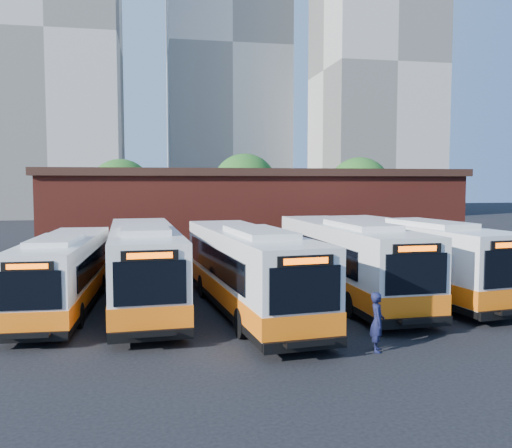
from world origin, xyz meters
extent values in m
plane|color=black|center=(0.00, 0.00, 0.00)|extent=(220.00, 220.00, 0.00)
cube|color=silver|center=(-10.89, 4.61, 1.71)|extent=(2.89, 11.67, 2.75)
cube|color=orange|center=(-10.89, 4.61, 0.92)|extent=(2.94, 11.72, 0.68)
cube|color=black|center=(-10.89, 4.61, 0.43)|extent=(2.93, 11.71, 0.24)
cube|color=black|center=(-11.10, -1.21, 1.98)|extent=(2.09, 0.13, 1.30)
cube|color=black|center=(-11.10, -1.22, 2.78)|extent=(1.64, 0.12, 0.31)
cube|color=#FF5905|center=(-11.10, -1.25, 2.78)|extent=(1.30, 0.07, 0.17)
cube|color=black|center=(-11.11, -1.27, 0.43)|extent=(2.47, 0.23, 0.31)
cube|color=black|center=(-11.11, -1.49, 0.53)|extent=(1.41, 0.42, 0.06)
cube|color=black|center=(-11.12, -1.66, 0.60)|extent=(1.40, 0.09, 0.17)
cube|color=black|center=(-12.13, 5.04, 1.98)|extent=(0.38, 9.04, 1.01)
cube|color=black|center=(-9.62, 4.95, 1.98)|extent=(0.38, 9.04, 1.01)
cube|color=silver|center=(-10.94, 3.16, 3.19)|extent=(1.82, 4.11, 0.21)
cylinder|color=black|center=(-12.12, 1.37, 0.48)|extent=(0.34, 0.98, 0.97)
cylinder|color=black|center=(-9.90, 1.29, 0.48)|extent=(0.34, 0.98, 0.97)
cylinder|color=black|center=(-11.89, 7.74, 0.48)|extent=(0.34, 0.98, 0.97)
cylinder|color=black|center=(-9.66, 7.66, 0.48)|extent=(0.34, 0.98, 0.97)
cube|color=silver|center=(-7.51, 4.61, 1.93)|extent=(3.43, 13.20, 3.11)
cube|color=orange|center=(-7.51, 4.61, 1.04)|extent=(3.49, 13.26, 0.76)
cube|color=black|center=(-7.51, 4.61, 0.49)|extent=(3.48, 13.24, 0.27)
cube|color=black|center=(-7.18, -1.95, 2.23)|extent=(2.36, 0.18, 1.47)
cube|color=black|center=(-7.18, -1.96, 3.14)|extent=(1.85, 0.16, 0.35)
cube|color=#FF5905|center=(-7.18, -2.00, 3.14)|extent=(1.47, 0.10, 0.20)
cube|color=black|center=(-7.18, -2.02, 0.49)|extent=(2.78, 0.29, 0.35)
cube|color=black|center=(-7.17, -2.27, 0.60)|extent=(1.60, 0.49, 0.07)
cube|color=black|center=(-7.16, -2.46, 0.68)|extent=(1.58, 0.12, 0.20)
cube|color=black|center=(-8.95, 4.98, 2.23)|extent=(0.57, 10.19, 1.14)
cube|color=black|center=(-6.12, 5.12, 2.23)|extent=(0.57, 10.19, 1.14)
cube|color=silver|center=(-7.43, 2.98, 3.60)|extent=(2.12, 4.67, 0.24)
cylinder|color=black|center=(-8.58, 0.85, 0.54)|extent=(0.40, 1.11, 1.09)
cylinder|color=black|center=(-6.07, 0.97, 0.54)|extent=(0.40, 1.11, 1.09)
cylinder|color=black|center=(-8.94, 8.03, 0.54)|extent=(0.40, 1.11, 1.09)
cylinder|color=black|center=(-6.43, 8.16, 0.54)|extent=(0.40, 1.11, 1.09)
cube|color=silver|center=(-3.15, 2.60, 1.92)|extent=(4.07, 13.18, 3.08)
cube|color=orange|center=(-3.15, 2.60, 1.03)|extent=(4.13, 13.24, 0.76)
cube|color=black|center=(-3.15, 2.60, 0.49)|extent=(4.11, 13.22, 0.27)
cube|color=black|center=(-2.48, -3.88, 2.21)|extent=(2.34, 0.30, 1.46)
cube|color=black|center=(-2.48, -3.89, 3.11)|extent=(1.83, 0.25, 0.35)
cube|color=#FF5905|center=(-2.47, -3.93, 3.11)|extent=(1.45, 0.17, 0.19)
cube|color=black|center=(-2.47, -3.94, 0.49)|extent=(2.76, 0.43, 0.35)
cube|color=black|center=(-2.45, -4.19, 0.59)|extent=(1.60, 0.57, 0.06)
cube|color=black|center=(-2.43, -4.38, 0.67)|extent=(1.56, 0.20, 0.19)
cube|color=black|center=(-4.59, 2.89, 2.21)|extent=(1.09, 10.06, 1.13)
cube|color=black|center=(-1.79, 3.17, 2.21)|extent=(1.09, 10.06, 1.13)
cube|color=silver|center=(-2.98, 0.99, 3.56)|extent=(2.33, 4.70, 0.24)
cylinder|color=black|center=(-4.01, -1.18, 0.54)|extent=(0.45, 1.11, 1.08)
cylinder|color=black|center=(-1.53, -0.92, 0.54)|extent=(0.45, 1.11, 1.08)
cylinder|color=black|center=(-4.74, 5.91, 0.54)|extent=(0.45, 1.11, 1.08)
cylinder|color=black|center=(-2.26, 6.17, 0.54)|extent=(0.45, 1.11, 1.08)
cube|color=silver|center=(1.96, 4.57, 1.95)|extent=(3.17, 13.25, 3.13)
cube|color=orange|center=(1.96, 4.57, 1.04)|extent=(3.23, 13.31, 0.77)
cube|color=black|center=(1.96, 4.57, 0.49)|extent=(3.22, 13.30, 0.27)
cube|color=black|center=(2.15, -2.05, 2.25)|extent=(2.38, 0.13, 1.48)
cube|color=black|center=(2.15, -2.06, 3.16)|extent=(1.87, 0.12, 0.35)
cube|color=#FF5905|center=(2.15, -2.10, 3.16)|extent=(1.48, 0.06, 0.20)
cube|color=black|center=(2.15, -2.12, 0.49)|extent=(2.80, 0.23, 0.35)
cube|color=black|center=(2.16, -2.37, 0.60)|extent=(1.60, 0.46, 0.07)
cube|color=black|center=(2.16, -2.57, 0.68)|extent=(1.59, 0.09, 0.20)
cube|color=black|center=(0.52, 4.97, 2.25)|extent=(0.35, 10.28, 1.15)
cube|color=black|center=(3.38, 5.05, 2.25)|extent=(0.35, 10.28, 1.15)
cube|color=silver|center=(2.01, 2.92, 3.62)|extent=(2.03, 4.66, 0.24)
cylinder|color=black|center=(0.80, 0.80, 0.55)|extent=(0.38, 1.11, 1.10)
cylinder|color=black|center=(3.33, 0.87, 0.55)|extent=(0.38, 1.11, 1.10)
cylinder|color=black|center=(0.59, 8.04, 0.55)|extent=(0.38, 1.11, 1.10)
cylinder|color=black|center=(3.13, 8.12, 0.55)|extent=(0.38, 1.11, 1.10)
cube|color=silver|center=(5.37, 5.01, 1.94)|extent=(4.55, 13.35, 3.11)
cube|color=orange|center=(5.37, 5.01, 1.04)|extent=(4.61, 13.41, 0.76)
cube|color=black|center=(5.37, 5.01, 0.49)|extent=(4.60, 13.40, 0.27)
cube|color=black|center=(6.27, -1.51, 2.24)|extent=(2.35, 0.39, 1.47)
cube|color=black|center=(6.27, -1.52, 3.14)|extent=(1.85, 0.32, 0.35)
cube|color=#FF5905|center=(6.27, -1.55, 3.14)|extent=(1.46, 0.22, 0.20)
cube|color=black|center=(6.27, -1.57, 0.49)|extent=(2.78, 0.53, 0.35)
cube|color=black|center=(3.90, 5.25, 2.24)|extent=(1.45, 10.12, 1.15)
cube|color=black|center=(6.71, 5.64, 2.24)|extent=(1.45, 10.12, 1.15)
cube|color=silver|center=(5.59, 3.39, 3.60)|extent=(2.50, 4.80, 0.24)
cylinder|color=black|center=(4.62, 1.16, 0.55)|extent=(0.50, 1.13, 1.09)
cylinder|color=black|center=(7.12, 1.51, 0.55)|extent=(0.50, 1.13, 1.09)
cylinder|color=black|center=(3.64, 8.30, 0.55)|extent=(0.50, 1.13, 1.09)
cylinder|color=black|center=(6.14, 8.64, 0.55)|extent=(0.50, 1.13, 1.09)
imported|color=#131637|center=(0.07, -3.47, 0.98)|extent=(0.66, 0.82, 1.95)
cube|color=maroon|center=(0.00, 20.00, 3.00)|extent=(28.00, 12.00, 6.00)
cube|color=black|center=(0.00, 20.00, 6.15)|extent=(28.60, 12.60, 0.50)
cube|color=black|center=(3.00, 13.97, 1.20)|extent=(1.20, 0.08, 2.40)
cylinder|color=#382314|center=(-10.00, 32.00, 1.35)|extent=(0.36, 0.36, 2.70)
sphere|color=#17551C|center=(-10.00, 32.00, 4.65)|extent=(6.00, 6.00, 6.00)
cylinder|color=#382314|center=(2.00, 34.00, 1.48)|extent=(0.36, 0.36, 2.95)
sphere|color=#17551C|center=(2.00, 34.00, 5.08)|extent=(6.56, 6.56, 6.56)
cylinder|color=#382314|center=(13.00, 31.00, 1.40)|extent=(0.36, 0.36, 2.81)
sphere|color=#17551C|center=(13.00, 31.00, 4.84)|extent=(6.24, 6.24, 6.24)
cube|color=#B8B4A9|center=(-22.00, 72.00, 27.50)|extent=(20.00, 18.00, 55.00)
cube|color=beige|center=(7.00, 86.00, 30.00)|extent=(22.00, 20.00, 60.00)
cube|color=#B8B4A9|center=(30.00, 68.00, 24.00)|extent=(18.00, 18.00, 48.00)
camera|label=1|loc=(-7.04, -19.75, 5.53)|focal=38.00mm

